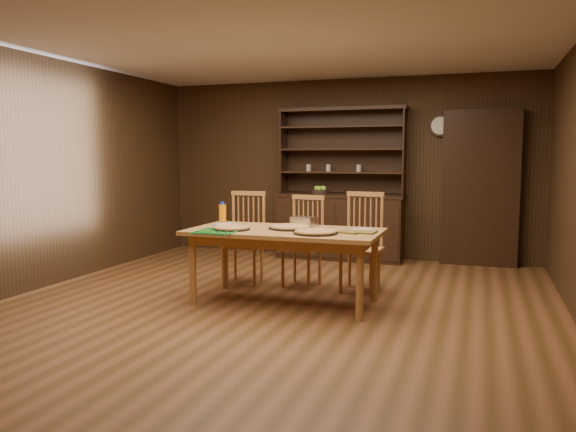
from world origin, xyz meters
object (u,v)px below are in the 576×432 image
at_px(chair_center, 304,238).
at_px(juice_bottle, 223,213).
at_px(chair_right, 362,238).
at_px(china_hutch, 340,218).
at_px(dining_table, 285,238).
at_px(chair_left, 246,234).

bearing_deg(chair_center, juice_bottle, -136.64).
bearing_deg(juice_bottle, chair_right, 20.16).
bearing_deg(juice_bottle, china_hutch, 71.75).
xyz_separation_m(china_hutch, dining_table, (0.06, -2.60, 0.08)).
relative_size(china_hutch, chair_left, 2.03).
height_order(china_hutch, chair_center, china_hutch).
bearing_deg(chair_center, dining_table, -77.97).
bearing_deg(juice_bottle, chair_center, 34.90).
height_order(dining_table, chair_right, chair_right).
xyz_separation_m(chair_right, juice_bottle, (-1.45, -0.53, 0.28)).
bearing_deg(juice_bottle, chair_left, 81.69).
bearing_deg(chair_right, juice_bottle, -155.11).
xyz_separation_m(chair_left, chair_right, (1.38, 0.05, 0.01)).
xyz_separation_m(chair_left, chair_center, (0.70, 0.05, -0.02)).
xyz_separation_m(chair_center, chair_right, (0.67, -0.01, 0.03)).
relative_size(dining_table, chair_center, 1.85).
distance_m(china_hutch, juice_bottle, 2.45).
bearing_deg(chair_left, chair_center, -2.11).
bearing_deg(chair_center, china_hutch, 98.84).
distance_m(chair_right, juice_bottle, 1.57).
height_order(chair_center, chair_right, chair_right).
xyz_separation_m(chair_left, juice_bottle, (-0.07, -0.49, 0.29)).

